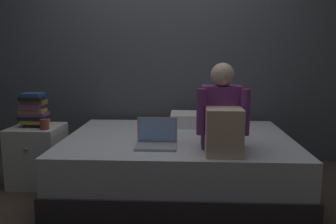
# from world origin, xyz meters

# --- Properties ---
(ground_plane) EXTENTS (8.00, 8.00, 0.00)m
(ground_plane) POSITION_xyz_m (0.00, 0.00, 0.00)
(ground_plane) COLOR #47382D
(wall_back) EXTENTS (5.60, 0.10, 2.70)m
(wall_back) POSITION_xyz_m (0.00, 1.20, 1.35)
(wall_back) COLOR #4C4F54
(wall_back) RESTS_ON ground_plane
(bed) EXTENTS (2.00, 1.50, 0.48)m
(bed) POSITION_xyz_m (0.20, 0.30, 0.24)
(bed) COLOR #332D2B
(bed) RESTS_ON ground_plane
(nightstand) EXTENTS (0.44, 0.46, 0.54)m
(nightstand) POSITION_xyz_m (-1.10, 0.34, 0.27)
(nightstand) COLOR beige
(nightstand) RESTS_ON ground_plane
(person_sitting) EXTENTS (0.39, 0.44, 0.66)m
(person_sitting) POSITION_xyz_m (0.54, -0.13, 0.73)
(person_sitting) COLOR #75337A
(person_sitting) RESTS_ON bed
(laptop) EXTENTS (0.32, 0.23, 0.22)m
(laptop) POSITION_xyz_m (0.04, -0.05, 0.53)
(laptop) COLOR #9EA0A5
(laptop) RESTS_ON bed
(pillow) EXTENTS (0.56, 0.36, 0.13)m
(pillow) POSITION_xyz_m (0.39, 0.75, 0.54)
(pillow) COLOR silver
(pillow) RESTS_ON bed
(book_stack) EXTENTS (0.24, 0.16, 0.31)m
(book_stack) POSITION_xyz_m (-1.11, 0.33, 0.69)
(book_stack) COLOR black
(book_stack) RESTS_ON nightstand
(mug) EXTENTS (0.08, 0.08, 0.09)m
(mug) POSITION_xyz_m (-0.97, 0.22, 0.59)
(mug) COLOR #933833
(mug) RESTS_ON nightstand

